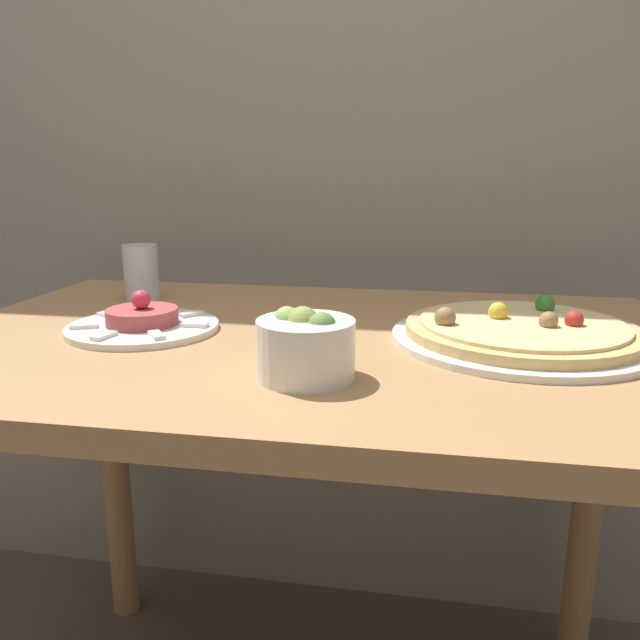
# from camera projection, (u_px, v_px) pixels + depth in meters

# --- Properties ---
(back_wall) EXTENTS (8.00, 0.05, 2.60)m
(back_wall) POSITION_uv_depth(u_px,v_px,m) (352.00, 35.00, 1.28)
(back_wall) COLOR gray
(back_wall) RESTS_ON ground_plane
(dining_table) EXTENTS (1.14, 0.74, 0.79)m
(dining_table) POSITION_uv_depth(u_px,v_px,m) (307.00, 412.00, 0.96)
(dining_table) COLOR #AD7F51
(dining_table) RESTS_ON ground_plane
(pizza_plate) EXTENTS (0.37, 0.37, 0.05)m
(pizza_plate) POSITION_uv_depth(u_px,v_px,m) (521.00, 332.00, 0.89)
(pizza_plate) COLOR white
(pizza_plate) RESTS_ON dining_table
(tartare_plate) EXTENTS (0.23, 0.23, 0.06)m
(tartare_plate) POSITION_uv_depth(u_px,v_px,m) (143.00, 323.00, 0.95)
(tartare_plate) COLOR white
(tartare_plate) RESTS_ON dining_table
(small_bowl) EXTENTS (0.12, 0.12, 0.09)m
(small_bowl) POSITION_uv_depth(u_px,v_px,m) (305.00, 345.00, 0.73)
(small_bowl) COLOR white
(small_bowl) RESTS_ON dining_table
(drinking_glass) EXTENTS (0.06, 0.06, 0.10)m
(drinking_glass) POSITION_uv_depth(u_px,v_px,m) (141.00, 272.00, 1.17)
(drinking_glass) COLOR silver
(drinking_glass) RESTS_ON dining_table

